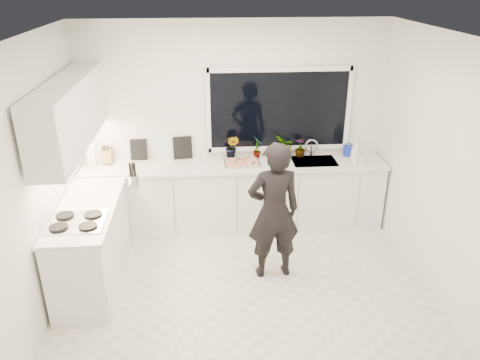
{
  "coord_description": "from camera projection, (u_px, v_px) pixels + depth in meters",
  "views": [
    {
      "loc": [
        -0.39,
        -4.2,
        3.21
      ],
      "look_at": [
        -0.02,
        0.4,
        1.15
      ],
      "focal_mm": 35.0,
      "sensor_mm": 36.0,
      "label": 1
    }
  ],
  "objects": [
    {
      "name": "utensil_crock",
      "position": [
        134.0,
        181.0,
        5.39
      ],
      "size": [
        0.14,
        0.14,
        0.16
      ],
      "primitive_type": "cylinder",
      "rotation": [
        0.0,
        0.0,
        0.09
      ],
      "color": "silver",
      "rests_on": "countertop_left"
    },
    {
      "name": "base_cabinets_back",
      "position": [
        235.0,
        196.0,
        6.3
      ],
      "size": [
        3.92,
        0.58,
        0.88
      ],
      "primitive_type": "cube",
      "color": "white",
      "rests_on": "floor"
    },
    {
      "name": "window",
      "position": [
        279.0,
        110.0,
        6.14
      ],
      "size": [
        1.8,
        0.02,
        1.0
      ],
      "primitive_type": "cube",
      "color": "black",
      "rests_on": "wall_back"
    },
    {
      "name": "floor",
      "position": [
        245.0,
        290.0,
        5.17
      ],
      "size": [
        4.0,
        3.5,
        0.02
      ],
      "primitive_type": "cube",
      "color": "beige",
      "rests_on": "ground"
    },
    {
      "name": "ceiling",
      "position": [
        246.0,
        35.0,
        4.06
      ],
      "size": [
        4.0,
        3.5,
        0.02
      ],
      "primitive_type": "cube",
      "color": "white",
      "rests_on": "wall_back"
    },
    {
      "name": "pizza_tray",
      "position": [
        242.0,
        163.0,
        6.08
      ],
      "size": [
        0.48,
        0.37,
        0.03
      ],
      "primitive_type": "cube",
      "rotation": [
        0.0,
        0.0,
        0.06
      ],
      "color": "#BDBCC1",
      "rests_on": "countertop_back"
    },
    {
      "name": "paper_towel_roll",
      "position": [
        91.0,
        155.0,
        6.01
      ],
      "size": [
        0.11,
        0.11,
        0.26
      ],
      "primitive_type": "cylinder",
      "rotation": [
        0.0,
        0.0,
        -0.04
      ],
      "color": "white",
      "rests_on": "countertop_back"
    },
    {
      "name": "picture_frame_small",
      "position": [
        183.0,
        148.0,
        6.21
      ],
      "size": [
        0.25,
        0.05,
        0.3
      ],
      "primitive_type": "cube",
      "rotation": [
        0.0,
        0.0,
        0.13
      ],
      "color": "black",
      "rests_on": "countertop_back"
    },
    {
      "name": "watering_can",
      "position": [
        348.0,
        151.0,
        6.34
      ],
      "size": [
        0.17,
        0.17,
        0.13
      ],
      "primitive_type": "cylinder",
      "rotation": [
        0.0,
        0.0,
        0.25
      ],
      "color": "#1229A8",
      "rests_on": "countertop_back"
    },
    {
      "name": "base_cabinets_left",
      "position": [
        92.0,
        245.0,
        5.18
      ],
      "size": [
        0.58,
        1.6,
        0.88
      ],
      "primitive_type": "cube",
      "color": "white",
      "rests_on": "floor"
    },
    {
      "name": "person",
      "position": [
        274.0,
        212.0,
        5.12
      ],
      "size": [
        0.63,
        0.45,
        1.61
      ],
      "primitive_type": "imported",
      "rotation": [
        0.0,
        0.0,
        3.25
      ],
      "color": "black",
      "rests_on": "floor"
    },
    {
      "name": "sink",
      "position": [
        314.0,
        164.0,
        6.2
      ],
      "size": [
        0.58,
        0.42,
        0.14
      ],
      "primitive_type": "cube",
      "color": "silver",
      "rests_on": "countertop_back"
    },
    {
      "name": "wall_right",
      "position": [
        442.0,
        172.0,
        4.76
      ],
      "size": [
        0.02,
        3.5,
        2.7
      ],
      "primitive_type": "cube",
      "color": "white",
      "rests_on": "ground"
    },
    {
      "name": "faucet",
      "position": [
        311.0,
        148.0,
        6.32
      ],
      "size": [
        0.03,
        0.03,
        0.22
      ],
      "primitive_type": "cylinder",
      "color": "silver",
      "rests_on": "countertop_back"
    },
    {
      "name": "countertop_left",
      "position": [
        87.0,
        208.0,
        4.99
      ],
      "size": [
        0.62,
        1.6,
        0.04
      ],
      "primitive_type": "cube",
      "color": "silver",
      "rests_on": "base_cabinets_left"
    },
    {
      "name": "pizza",
      "position": [
        242.0,
        162.0,
        6.07
      ],
      "size": [
        0.44,
        0.32,
        0.01
      ],
      "primitive_type": "cube",
      "rotation": [
        0.0,
        0.0,
        0.06
      ],
      "color": "red",
      "rests_on": "pizza_tray"
    },
    {
      "name": "upper_cabinets",
      "position": [
        70.0,
        113.0,
        4.91
      ],
      "size": [
        0.34,
        2.1,
        0.7
      ],
      "primitive_type": "cube",
      "color": "white",
      "rests_on": "wall_left"
    },
    {
      "name": "stovetop",
      "position": [
        76.0,
        221.0,
        4.66
      ],
      "size": [
        0.56,
        0.48,
        0.03
      ],
      "primitive_type": "cube",
      "color": "black",
      "rests_on": "countertop_left"
    },
    {
      "name": "wall_back",
      "position": [
        233.0,
        125.0,
        6.21
      ],
      "size": [
        4.0,
        0.02,
        2.7
      ],
      "primitive_type": "cube",
      "color": "white",
      "rests_on": "ground"
    },
    {
      "name": "wall_left",
      "position": [
        36.0,
        185.0,
        4.46
      ],
      "size": [
        0.02,
        3.5,
        2.7
      ],
      "primitive_type": "cube",
      "color": "white",
      "rests_on": "ground"
    },
    {
      "name": "picture_frame_large",
      "position": [
        139.0,
        150.0,
        6.18
      ],
      "size": [
        0.22,
        0.02,
        0.28
      ],
      "primitive_type": "cube",
      "rotation": [
        0.0,
        0.0,
        0.02
      ],
      "color": "black",
      "rests_on": "countertop_back"
    },
    {
      "name": "knife_block",
      "position": [
        107.0,
        155.0,
        6.07
      ],
      "size": [
        0.14,
        0.12,
        0.22
      ],
      "primitive_type": "cube",
      "rotation": [
        0.0,
        0.0,
        -0.16
      ],
      "color": "#9A7D47",
      "rests_on": "countertop_back"
    },
    {
      "name": "soap_bottles",
      "position": [
        356.0,
        153.0,
        6.02
      ],
      "size": [
        0.2,
        0.17,
        0.33
      ],
      "color": "#D8BF66",
      "rests_on": "countertop_back"
    },
    {
      "name": "countertop_back",
      "position": [
        235.0,
        165.0,
        6.1
      ],
      "size": [
        3.94,
        0.62,
        0.04
      ],
      "primitive_type": "cube",
      "color": "silver",
      "rests_on": "base_cabinets_back"
    },
    {
      "name": "herb_plants",
      "position": [
        271.0,
        147.0,
        6.22
      ],
      "size": [
        1.13,
        0.29,
        0.33
      ],
      "color": "#26662D",
      "rests_on": "countertop_back"
    }
  ]
}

